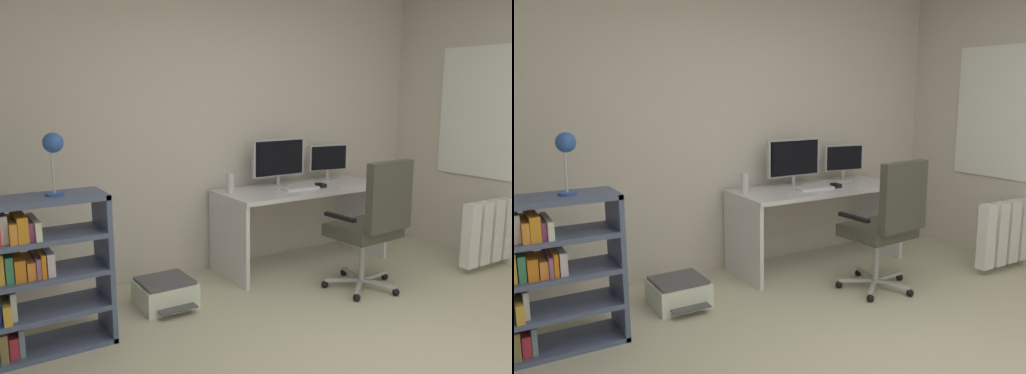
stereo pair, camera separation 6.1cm
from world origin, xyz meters
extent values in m
cube|color=beige|center=(0.00, 2.43, 1.33)|extent=(4.74, 0.10, 2.65)
cube|color=silver|center=(0.75, 2.01, 0.72)|extent=(1.60, 0.66, 0.04)
cube|color=silver|center=(-0.03, 2.01, 0.35)|extent=(0.04, 0.64, 0.70)
cube|color=silver|center=(1.53, 2.01, 0.35)|extent=(0.04, 0.64, 0.70)
cylinder|color=#B2B5B7|center=(0.59, 2.17, 0.74)|extent=(0.18, 0.18, 0.01)
cylinder|color=#B2B5B7|center=(0.59, 2.17, 0.79)|extent=(0.03, 0.03, 0.09)
cube|color=#B7BABC|center=(0.59, 2.17, 1.00)|extent=(0.56, 0.04, 0.34)
cube|color=black|center=(0.59, 2.15, 1.00)|extent=(0.52, 0.01, 0.32)
cylinder|color=#B2B5B7|center=(1.19, 2.17, 0.74)|extent=(0.18, 0.18, 0.01)
cylinder|color=#B2B5B7|center=(1.19, 2.17, 0.80)|extent=(0.03, 0.03, 0.10)
cube|color=#B7BABC|center=(1.19, 2.17, 0.96)|extent=(0.41, 0.11, 0.25)
cube|color=black|center=(1.18, 2.15, 0.96)|extent=(0.38, 0.07, 0.23)
cube|color=silver|center=(0.67, 1.93, 0.75)|extent=(0.35, 0.15, 0.02)
cube|color=black|center=(0.89, 1.91, 0.75)|extent=(0.06, 0.10, 0.03)
cylinder|color=silver|center=(0.05, 2.12, 0.82)|extent=(0.07, 0.07, 0.17)
cube|color=#B7BABC|center=(0.94, 1.26, 0.07)|extent=(0.30, 0.05, 0.02)
sphere|color=black|center=(1.09, 1.27, 0.03)|extent=(0.06, 0.06, 0.06)
cube|color=#B7BABC|center=(0.83, 1.40, 0.07)|extent=(0.10, 0.30, 0.02)
sphere|color=black|center=(0.86, 1.54, 0.03)|extent=(0.06, 0.06, 0.06)
cube|color=#B7BABC|center=(0.66, 1.33, 0.07)|extent=(0.27, 0.19, 0.02)
sphere|color=black|center=(0.54, 1.41, 0.03)|extent=(0.06, 0.06, 0.06)
cube|color=#B7BABC|center=(0.68, 1.15, 0.07)|extent=(0.25, 0.22, 0.02)
sphere|color=black|center=(0.56, 1.06, 0.03)|extent=(0.06, 0.06, 0.06)
cube|color=#B7BABC|center=(0.85, 1.11, 0.07)|extent=(0.14, 0.29, 0.02)
sphere|color=black|center=(0.90, 0.97, 0.03)|extent=(0.06, 0.06, 0.06)
cylinder|color=#B7BABC|center=(0.79, 1.25, 0.26)|extent=(0.04, 0.04, 0.37)
cube|color=#404134|center=(0.79, 1.25, 0.49)|extent=(0.53, 0.48, 0.10)
cube|color=#404134|center=(0.81, 1.00, 0.81)|extent=(0.47, 0.10, 0.54)
cube|color=black|center=(0.52, 1.23, 0.64)|extent=(0.06, 0.31, 0.03)
cube|color=black|center=(1.06, 1.27, 0.64)|extent=(0.06, 0.31, 0.03)
cube|color=#4D597D|center=(-1.23, 1.56, 0.49)|extent=(0.03, 0.36, 0.98)
cube|color=#4D597D|center=(-1.60, 1.56, 0.96)|extent=(0.79, 0.36, 0.03)
cube|color=#4D597D|center=(-1.60, 1.56, 0.02)|extent=(0.79, 0.36, 0.03)
cube|color=#4D597D|center=(-1.60, 1.56, 0.25)|extent=(0.72, 0.36, 0.03)
cube|color=#4D597D|center=(-1.60, 1.56, 0.49)|extent=(0.72, 0.36, 0.03)
cube|color=#4D597D|center=(-1.60, 1.56, 0.73)|extent=(0.72, 0.36, 0.03)
cube|color=olive|center=(-1.87, 1.56, 0.12)|extent=(0.04, 0.30, 0.18)
cube|color=#B82C3C|center=(-1.82, 1.56, 0.10)|extent=(0.05, 0.25, 0.13)
cube|color=slate|center=(-1.77, 1.56, 0.12)|extent=(0.03, 0.25, 0.17)
cube|color=gold|center=(-1.84, 1.55, 0.33)|extent=(0.05, 0.33, 0.12)
cube|color=silver|center=(-1.80, 1.57, 0.35)|extent=(0.03, 0.26, 0.17)
cube|color=#39825A|center=(-1.81, 1.57, 0.59)|extent=(0.04, 0.28, 0.16)
cube|color=orange|center=(-1.75, 1.56, 0.57)|extent=(0.06, 0.28, 0.13)
cube|color=orange|center=(-1.69, 1.55, 0.56)|extent=(0.05, 0.27, 0.11)
cube|color=#8F537E|center=(-1.65, 1.56, 0.57)|extent=(0.02, 0.30, 0.13)
cube|color=orange|center=(-1.62, 1.55, 0.58)|extent=(0.03, 0.26, 0.14)
cube|color=silver|center=(-1.58, 1.55, 0.58)|extent=(0.04, 0.26, 0.14)
cube|color=silver|center=(-1.82, 1.57, 0.83)|extent=(0.04, 0.26, 0.17)
cube|color=orange|center=(-1.77, 1.56, 0.80)|extent=(0.04, 0.32, 0.12)
cube|color=orange|center=(-1.72, 1.56, 0.82)|extent=(0.06, 0.31, 0.15)
cube|color=#994892|center=(-1.67, 1.55, 0.80)|extent=(0.03, 0.27, 0.11)
cube|color=silver|center=(-1.64, 1.55, 0.80)|extent=(0.04, 0.32, 0.11)
cylinder|color=#2E56AD|center=(-1.51, 1.56, 0.99)|extent=(0.11, 0.11, 0.02)
cylinder|color=silver|center=(-1.51, 1.56, 1.13)|extent=(0.01, 0.01, 0.27)
sphere|color=#2E56AD|center=(-1.49, 1.56, 1.30)|extent=(0.12, 0.12, 0.12)
cube|color=silver|center=(-0.72, 1.79, 0.09)|extent=(0.41, 0.38, 0.18)
cube|color=#4C4C51|center=(-0.72, 1.79, 0.20)|extent=(0.37, 0.35, 0.02)
cube|color=#4C4C51|center=(-0.72, 1.56, 0.06)|extent=(0.28, 0.10, 0.01)
cube|color=white|center=(1.84, 0.98, 0.35)|extent=(0.13, 0.10, 0.58)
cube|color=white|center=(2.01, 0.98, 0.35)|extent=(0.13, 0.10, 0.58)
cube|color=white|center=(2.18, 0.98, 0.35)|extent=(0.13, 0.10, 0.58)
cube|color=white|center=(2.36, 0.98, 0.35)|extent=(0.13, 0.10, 0.58)
camera|label=1|loc=(-2.15, -1.74, 1.62)|focal=36.60mm
camera|label=2|loc=(-2.10, -1.77, 1.62)|focal=36.60mm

